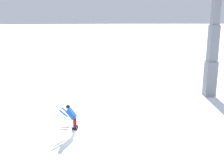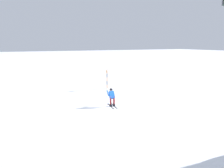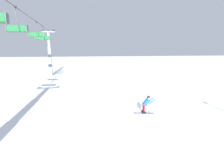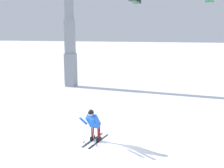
{
  "view_description": "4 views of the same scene",
  "coord_description": "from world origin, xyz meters",
  "views": [
    {
      "loc": [
        15.65,
        0.83,
        6.84
      ],
      "look_at": [
        0.16,
        1.75,
        2.88
      ],
      "focal_mm": 46.73,
      "sensor_mm": 36.0,
      "label": 1
    },
    {
      "loc": [
        7.34,
        15.66,
        5.33
      ],
      "look_at": [
        0.4,
        1.36,
        2.31
      ],
      "focal_mm": 34.76,
      "sensor_mm": 36.0,
      "label": 2
    },
    {
      "loc": [
        -14.21,
        5.0,
        5.22
      ],
      "look_at": [
        -0.4,
        2.28,
        2.56
      ],
      "focal_mm": 29.12,
      "sensor_mm": 36.0,
      "label": 3
    },
    {
      "loc": [
        3.36,
        -10.42,
        4.54
      ],
      "look_at": [
        -0.39,
        1.62,
        2.12
      ],
      "focal_mm": 42.44,
      "sensor_mm": 36.0,
      "label": 4
    }
  ],
  "objects": [
    {
      "name": "lift_tower_near",
      "position": [
        -6.76,
        10.12,
        3.77
      ],
      "size": [
        0.84,
        3.01,
        9.12
      ],
      "color": "gray",
      "rests_on": "ground_plane"
    },
    {
      "name": "ground_plane",
      "position": [
        0.0,
        0.0,
        0.0
      ],
      "size": [
        260.0,
        260.0,
        0.0
      ],
      "primitive_type": "plane",
      "color": "white"
    },
    {
      "name": "skier_carving_main",
      "position": [
        -0.52,
        -0.6,
        0.86
      ],
      "size": [
        0.8,
        1.81,
        1.64
      ],
      "color": "black",
      "rests_on": "ground_plane"
    }
  ]
}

